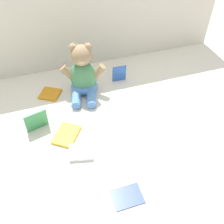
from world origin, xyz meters
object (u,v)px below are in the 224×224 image
object	(u,v)px
book_case_6	(81,152)
book_case_1	(67,135)
book_case_2	(36,120)
book_case_5	(50,94)
book_case_3	(119,74)
book_case_4	(127,196)
teddy_bear	(83,76)

from	to	relation	value
book_case_6	book_case_1	bearing A→B (deg)	32.24
book_case_2	book_case_6	distance (m)	0.25
book_case_5	book_case_1	bearing A→B (deg)	36.25
book_case_2	book_case_5	distance (m)	0.23
book_case_3	book_case_4	distance (m)	0.67
book_case_3	book_case_5	xyz separation A→B (m)	(-0.37, -0.01, -0.04)
book_case_1	book_case_6	size ratio (longest dim) A/B	1.30
book_case_3	book_case_2	bearing A→B (deg)	-151.72
book_case_6	book_case_3	bearing A→B (deg)	-23.81
book_case_5	book_case_6	bearing A→B (deg)	40.21
teddy_bear	book_case_3	xyz separation A→B (m)	(0.20, 0.03, -0.05)
book_case_4	book_case_1	bearing A→B (deg)	24.13
book_case_5	book_case_3	bearing A→B (deg)	121.46
book_case_2	book_case_6	size ratio (longest dim) A/B	1.08
book_case_3	book_case_5	size ratio (longest dim) A/B	0.95
teddy_bear	book_case_6	size ratio (longest dim) A/B	2.82
book_case_3	book_case_6	distance (m)	0.51
book_case_2	book_case_3	world-z (taller)	book_case_2
book_case_2	teddy_bear	bearing A→B (deg)	21.21
book_case_2	book_case_3	size ratio (longest dim) A/B	1.13
book_case_1	teddy_bear	bearing A→B (deg)	-83.78
book_case_3	book_case_4	size ratio (longest dim) A/B	0.84
book_case_1	book_case_5	world-z (taller)	book_case_1
teddy_bear	book_case_6	distance (m)	0.40
book_case_4	book_case_5	world-z (taller)	book_case_5
book_case_1	book_case_4	size ratio (longest dim) A/B	1.14
teddy_bear	book_case_2	size ratio (longest dim) A/B	2.62
teddy_bear	book_case_6	xyz separation A→B (m)	(-0.10, -0.38, -0.09)
book_case_2	book_case_4	size ratio (longest dim) A/B	0.95
book_case_4	teddy_bear	bearing A→B (deg)	1.14
book_case_2	book_case_4	xyz separation A→B (m)	(0.26, -0.43, -0.05)
book_case_1	book_case_2	world-z (taller)	book_case_2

